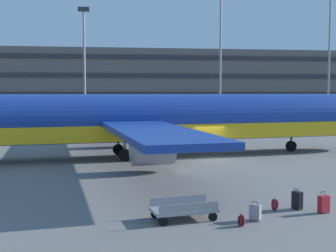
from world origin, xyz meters
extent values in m
plane|color=slate|center=(0.00, 0.00, 0.00)|extent=(600.00, 600.00, 0.00)
cube|color=#605B56|center=(0.00, 52.97, 6.51)|extent=(176.78, 15.64, 13.02)
cube|color=#2D2D33|center=(0.00, 45.06, 1.63)|extent=(175.01, 0.24, 0.70)
cube|color=#2D2D33|center=(0.00, 45.06, 4.88)|extent=(175.01, 0.24, 0.70)
cube|color=#2D2D33|center=(0.00, 45.06, 8.14)|extent=(175.01, 0.24, 0.70)
cube|color=#2D2D33|center=(0.00, 45.06, 11.40)|extent=(175.01, 0.24, 0.70)
cylinder|color=navy|center=(-5.44, 1.58, 3.12)|extent=(35.86, 8.30, 3.77)
cube|color=yellow|center=(-5.44, 1.58, 2.08)|extent=(34.43, 8.04, 1.21)
cube|color=navy|center=(-7.63, 10.76, 2.84)|extent=(6.28, 15.42, 0.36)
cube|color=navy|center=(-5.24, -7.84, 2.84)|extent=(6.28, 15.42, 0.36)
cylinder|color=#9E9EA3|center=(-6.79, 8.15, 1.50)|extent=(2.94, 2.40, 2.07)
cylinder|color=#9E9EA3|center=(-5.08, -5.10, 1.50)|extent=(2.94, 2.40, 2.07)
cylinder|color=black|center=(8.00, 3.31, 0.45)|extent=(0.94, 0.46, 0.90)
cylinder|color=slate|center=(8.00, 3.31, 1.07)|extent=(0.20, 0.20, 1.23)
cylinder|color=black|center=(-7.06, 2.99, 0.45)|extent=(0.94, 0.46, 0.90)
cylinder|color=slate|center=(-7.06, 2.99, 1.07)|extent=(0.20, 0.20, 1.23)
cylinder|color=black|center=(-6.65, -0.19, 0.45)|extent=(0.94, 0.46, 0.90)
cylinder|color=slate|center=(-6.65, -0.19, 1.07)|extent=(0.20, 0.20, 1.23)
cylinder|color=gray|center=(-11.51, 39.52, 9.04)|extent=(0.36, 0.36, 18.08)
cube|color=#333338|center=(-11.51, 39.52, 18.43)|extent=(1.80, 0.50, 0.70)
cylinder|color=gray|center=(11.05, 39.52, 11.58)|extent=(0.36, 0.36, 23.16)
cylinder|color=gray|center=(30.52, 39.52, 12.43)|extent=(0.36, 0.36, 24.87)
cube|color=gray|center=(-2.08, -16.32, 0.36)|extent=(0.48, 0.46, 0.61)
cylinder|color=#333338|center=(-2.21, -16.30, 0.72)|extent=(0.02, 0.02, 0.11)
cylinder|color=#333338|center=(-2.03, -16.45, 0.72)|extent=(0.02, 0.02, 0.11)
cube|color=black|center=(-2.12, -16.37, 0.78)|extent=(0.20, 0.17, 0.02)
cylinder|color=black|center=(-2.15, -16.14, 0.03)|extent=(0.05, 0.05, 0.05)
cylinder|color=black|center=(-1.89, -16.36, 0.03)|extent=(0.05, 0.05, 0.05)
cylinder|color=black|center=(-2.27, -16.28, 0.03)|extent=(0.05, 0.05, 0.05)
cylinder|color=black|center=(-2.01, -16.50, 0.03)|extent=(0.05, 0.05, 0.05)
cube|color=black|center=(0.32, -14.94, 0.42)|extent=(0.42, 0.51, 0.75)
cylinder|color=#333338|center=(0.20, -14.87, 0.86)|extent=(0.02, 0.02, 0.12)
cylinder|color=#333338|center=(0.29, -15.09, 0.86)|extent=(0.02, 0.02, 0.12)
cube|color=black|center=(0.24, -14.98, 0.92)|extent=(0.11, 0.23, 0.02)
cylinder|color=black|center=(0.35, -14.74, 0.03)|extent=(0.05, 0.04, 0.05)
cylinder|color=black|center=(0.49, -15.06, 0.03)|extent=(0.05, 0.04, 0.05)
cylinder|color=black|center=(0.15, -14.83, 0.03)|extent=(0.05, 0.04, 0.05)
cylinder|color=black|center=(0.28, -15.15, 0.03)|extent=(0.05, 0.04, 0.05)
cube|color=#B21E23|center=(1.19, -15.64, 0.40)|extent=(0.53, 0.40, 0.70)
cylinder|color=#333338|center=(1.29, -15.53, 0.82)|extent=(0.02, 0.02, 0.15)
cylinder|color=#333338|center=(1.05, -15.61, 0.82)|extent=(0.02, 0.02, 0.15)
cube|color=black|center=(1.17, -15.57, 0.90)|extent=(0.25, 0.10, 0.02)
cylinder|color=black|center=(1.41, -15.69, 0.03)|extent=(0.03, 0.05, 0.05)
cylinder|color=black|center=(1.05, -15.80, 0.03)|extent=(0.03, 0.05, 0.05)
cylinder|color=black|center=(1.34, -15.48, 0.03)|extent=(0.03, 0.05, 0.05)
cylinder|color=black|center=(0.98, -15.60, 0.03)|extent=(0.03, 0.05, 0.05)
ellipsoid|color=maroon|center=(-0.71, -14.94, 0.25)|extent=(0.32, 0.22, 0.51)
ellipsoid|color=maroon|center=(-0.71, -15.03, 0.18)|extent=(0.23, 0.10, 0.23)
torus|color=black|center=(-0.71, -14.90, 0.52)|extent=(0.08, 0.01, 0.08)
cube|color=black|center=(-0.62, -14.84, 0.25)|extent=(0.04, 0.02, 0.43)
cube|color=black|center=(-0.80, -14.84, 0.25)|extent=(0.04, 0.02, 0.43)
ellipsoid|color=maroon|center=(-2.84, -16.94, 0.23)|extent=(0.39, 0.38, 0.45)
ellipsoid|color=maroon|center=(-2.78, -16.84, 0.16)|extent=(0.24, 0.21, 0.20)
torus|color=black|center=(-2.86, -16.98, 0.46)|extent=(0.08, 0.05, 0.08)
cube|color=black|center=(-2.97, -17.00, 0.23)|extent=(0.04, 0.04, 0.38)
cube|color=black|center=(-2.82, -17.08, 0.23)|extent=(0.04, 0.04, 0.38)
cube|color=gray|center=(-4.91, -15.80, 0.42)|extent=(2.79, 1.73, 0.12)
cylinder|color=#4C4C51|center=(-6.53, -16.09, 0.18)|extent=(0.70, 0.17, 0.05)
cube|color=gray|center=(-4.80, -16.41, 0.62)|extent=(2.44, 0.47, 0.40)
cube|color=gray|center=(-5.01, -15.19, 0.62)|extent=(2.44, 0.47, 0.40)
cylinder|color=black|center=(-5.84, -16.53, 0.18)|extent=(0.37, 0.16, 0.36)
cylinder|color=black|center=(-6.03, -15.44, 0.18)|extent=(0.37, 0.16, 0.36)
cylinder|color=black|center=(-3.79, -16.17, 0.18)|extent=(0.37, 0.16, 0.36)
cylinder|color=black|center=(-3.98, -15.08, 0.18)|extent=(0.37, 0.16, 0.36)
camera|label=1|loc=(-7.92, -32.94, 5.15)|focal=46.87mm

